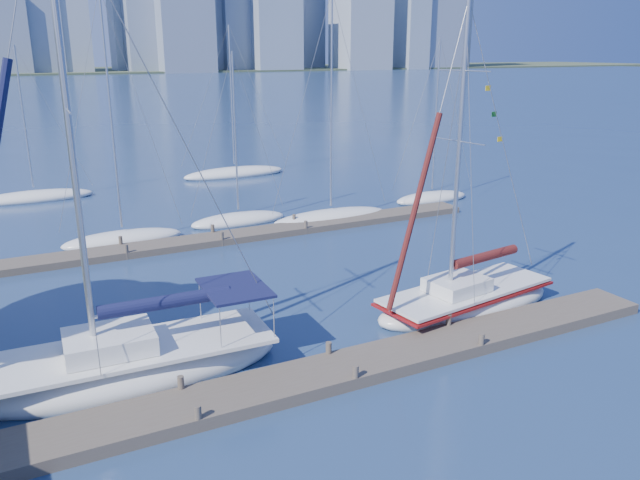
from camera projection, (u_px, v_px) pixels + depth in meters
name	position (u px, v px, depth m)	size (l,w,h in m)	color
ground	(341.00, 376.00, 20.21)	(700.00, 700.00, 0.00)	#172A4C
near_dock	(341.00, 370.00, 20.15)	(26.00, 2.00, 0.40)	brown
far_dock	(235.00, 236.00, 34.67)	(30.00, 1.80, 0.36)	brown
far_shore	(15.00, 72.00, 293.21)	(800.00, 100.00, 1.50)	#38472D
sailboat_navy	(132.00, 347.00, 19.72)	(9.64, 3.43, 15.33)	silver
sailboat_maroon	(466.00, 288.00, 25.00)	(8.51, 3.81, 12.38)	silver
bg_boat_1	(123.00, 238.00, 34.02)	(6.70, 3.33, 13.40)	silver
bg_boat_2	(239.00, 220.00, 37.90)	(5.98, 2.14, 10.38)	silver
bg_boat_3	(331.00, 217.00, 38.51)	(7.77, 2.29, 13.63)	silver
bg_boat_5	(432.00, 198.00, 43.53)	(6.03, 3.64, 11.21)	silver
bg_boat_6	(35.00, 197.00, 43.65)	(8.04, 3.51, 10.78)	silver
bg_boat_7	(235.00, 173.00, 52.07)	(8.94, 4.97, 12.36)	silver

